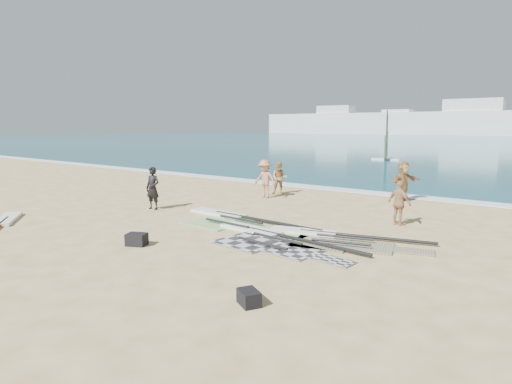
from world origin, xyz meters
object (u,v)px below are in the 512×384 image
Objects in this scene: person_wetsuit at (153,188)px; beachgoer_left at (279,178)px; rig_green at (232,220)px; beachgoer_back at (399,203)px; rig_grey at (267,239)px; gear_bag_far at (249,298)px; gear_bag_near at (137,239)px; rig_orange at (331,239)px; beachgoer_mid at (265,179)px; beachgoer_right at (403,181)px.

person_wetsuit reaches higher than beachgoer_left.
beachgoer_back is (5.13, 3.09, 0.75)m from rig_green.
gear_bag_far is at bearing -53.57° from rig_grey.
person_wetsuit is at bearing 135.07° from gear_bag_near.
rig_orange is (1.58, 1.20, -0.00)m from rig_grey.
gear_bag_near reaches higher than rig_grey.
rig_orange is 2.94× the size of person_wetsuit.
beachgoer_back is at bearing -14.76° from beachgoer_mid.
rig_green is at bearing 163.20° from rig_orange.
beachgoer_left is 7.95m from beachgoer_back.
beachgoer_back reaches higher than rig_grey.
beachgoer_mid reaches higher than person_wetsuit.
rig_grey is 3.93m from gear_bag_near.
rig_green is 10.54× the size of gear_bag_near.
beachgoer_mid is (-6.15, 5.06, 0.89)m from rig_orange.
gear_bag_near is 5.60m from person_wetsuit.
rig_grey is 6.86m from person_wetsuit.
rig_green is 3.21× the size of beachgoer_mid.
beachgoer_back is (9.30, 3.31, -0.10)m from person_wetsuit.
beachgoer_right is at bearing 88.41° from rig_grey.
gear_bag_near reaches higher than rig_orange.
person_wetsuit reaches higher than gear_bag_far.
gear_bag_near is 10.66m from beachgoer_left.
gear_bag_far is at bearing -14.58° from gear_bag_near.
gear_bag_near is 9.03m from beachgoer_back.
gear_bag_far is 0.26× the size of beachgoer_right.
beachgoer_mid is 1.17× the size of beachgoer_back.
rig_green is 4.13m from rig_orange.
beachgoer_left is at bearing 62.69° from person_wetsuit.
rig_orange is 8.16m from beachgoer_right.
rig_grey is 3.11× the size of person_wetsuit.
gear_bag_near is 5.44m from gear_bag_far.
gear_bag_near is at bearing 165.42° from gear_bag_far.
person_wetsuit is at bearing 165.87° from rig_orange.
gear_bag_far is at bearing 109.25° from beachgoer_back.
person_wetsuit is 5.55m from beachgoer_mid.
rig_green is 4.15m from gear_bag_near.
person_wetsuit is at bearing 150.10° from gear_bag_far.
rig_grey is 3.35× the size of beachgoer_left.
beachgoer_mid is at bearing 139.38° from beachgoer_right.
beachgoer_back reaches higher than rig_orange.
beachgoer_right reaches higher than gear_bag_far.
rig_orange is 2.79× the size of beachgoer_right.
rig_green is at bearing 176.41° from beachgoer_right.
rig_green is at bearing 86.63° from gear_bag_near.
rig_green is 6.03m from beachgoer_back.
gear_bag_far is 0.27× the size of beachgoer_mid.
beachgoer_left is 6.04m from beachgoer_right.
person_wetsuit is at bearing -133.96° from beachgoer_left.
beachgoer_right is at bearing 36.06° from person_wetsuit.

